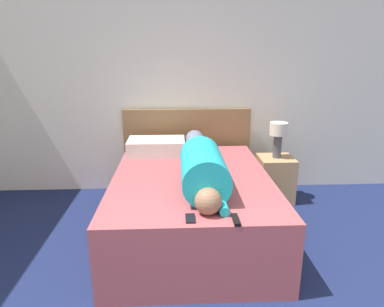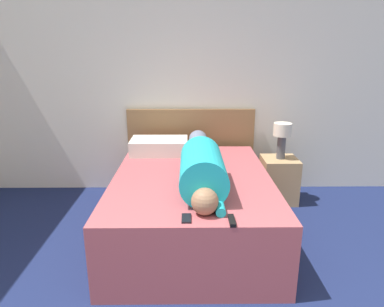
# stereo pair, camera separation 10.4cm
# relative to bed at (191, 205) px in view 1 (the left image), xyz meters

# --- Properties ---
(wall_back) EXTENTS (6.15, 0.06, 2.60)m
(wall_back) POSITION_rel_bed_xyz_m (-0.07, 1.19, 1.00)
(wall_back) COLOR silver
(wall_back) RESTS_ON ground_plane
(bed) EXTENTS (1.42, 1.95, 0.59)m
(bed) POSITION_rel_bed_xyz_m (0.00, 0.00, 0.00)
(bed) COLOR #A84C51
(bed) RESTS_ON ground_plane
(headboard) EXTENTS (1.54, 0.04, 1.02)m
(headboard) POSITION_rel_bed_xyz_m (0.00, 1.12, 0.21)
(headboard) COLOR olive
(headboard) RESTS_ON ground_plane
(nightstand) EXTENTS (0.39, 0.39, 0.52)m
(nightstand) POSITION_rel_bed_xyz_m (1.01, 0.74, -0.04)
(nightstand) COLOR tan
(nightstand) RESTS_ON ground_plane
(table_lamp) EXTENTS (0.20, 0.20, 0.41)m
(table_lamp) POSITION_rel_bed_xyz_m (1.01, 0.74, 0.50)
(table_lamp) COLOR #4C4C51
(table_lamp) RESTS_ON nightstand
(person_lying) EXTENTS (0.36, 1.81, 0.36)m
(person_lying) POSITION_rel_bed_xyz_m (0.08, -0.15, 0.45)
(person_lying) COLOR #936B4C
(person_lying) RESTS_ON bed
(pillow_near_headboard) EXTENTS (0.62, 0.39, 0.16)m
(pillow_near_headboard) POSITION_rel_bed_xyz_m (-0.35, 0.70, 0.38)
(pillow_near_headboard) COLOR silver
(pillow_near_headboard) RESTS_ON bed
(tv_remote) EXTENTS (0.04, 0.15, 0.02)m
(tv_remote) POSITION_rel_bed_xyz_m (0.26, -0.90, 0.31)
(tv_remote) COLOR black
(tv_remote) RESTS_ON bed
(cell_phone) EXTENTS (0.06, 0.13, 0.01)m
(cell_phone) POSITION_rel_bed_xyz_m (-0.05, -0.86, 0.30)
(cell_phone) COLOR black
(cell_phone) RESTS_ON bed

